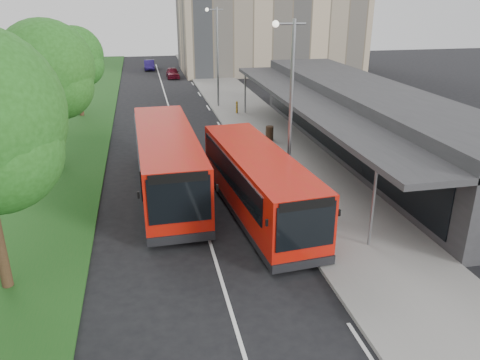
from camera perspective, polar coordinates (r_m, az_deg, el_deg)
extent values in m
plane|color=black|center=(19.74, -4.26, -5.74)|extent=(120.00, 120.00, 0.00)
cube|color=gray|center=(39.32, 0.45, 8.45)|extent=(5.00, 80.00, 0.15)
cube|color=#1B4D18|center=(38.78, -18.82, 7.07)|extent=(5.00, 80.00, 0.10)
cube|color=silver|center=(33.71, -7.78, 5.88)|extent=(0.12, 70.00, 0.01)
cube|color=silver|center=(14.15, 14.79, -19.00)|extent=(0.12, 2.00, 0.01)
cube|color=silver|center=(18.68, 6.77, -7.50)|extent=(0.12, 2.00, 0.01)
cube|color=silver|center=(23.87, 2.28, -0.65)|extent=(0.12, 2.00, 0.01)
cube|color=silver|center=(29.37, -0.55, 3.70)|extent=(0.12, 2.00, 0.01)
cube|color=silver|center=(35.04, -2.49, 6.66)|extent=(0.12, 2.00, 0.01)
cube|color=silver|center=(40.80, -3.90, 8.79)|extent=(0.12, 2.00, 0.01)
cube|color=silver|center=(46.62, -4.97, 10.38)|extent=(0.12, 2.00, 0.01)
cube|color=silver|center=(52.48, -5.82, 11.62)|extent=(0.12, 2.00, 0.01)
cube|color=silver|center=(58.37, -6.49, 12.60)|extent=(0.12, 2.00, 0.01)
cube|color=silver|center=(64.28, -7.05, 13.41)|extent=(0.12, 2.00, 0.01)
cube|color=#2A2A2D|center=(29.47, 15.20, 7.04)|extent=(5.00, 26.00, 4.00)
cube|color=black|center=(28.53, 10.56, 6.13)|extent=(0.06, 24.00, 2.20)
cube|color=#2A2A2D|center=(27.68, 8.31, 9.42)|extent=(2.80, 26.00, 0.25)
cylinder|color=gray|center=(18.09, 15.85, -3.41)|extent=(0.12, 0.12, 3.30)
cylinder|color=gray|center=(38.01, 0.64, 10.42)|extent=(0.12, 0.12, 3.30)
cylinder|color=#312013|center=(27.76, -21.55, 5.31)|extent=(0.36, 0.36, 3.92)
sphere|color=#1D4E14|center=(27.07, -22.60, 12.56)|extent=(4.99, 4.99, 4.99)
sphere|color=#1D4E14|center=(26.71, -21.19, 10.70)|extent=(3.57, 3.57, 3.57)
sphere|color=#1D4E14|center=(27.74, -23.28, 11.33)|extent=(3.92, 3.92, 3.92)
cylinder|color=#312013|center=(39.40, -18.97, 9.74)|extent=(0.36, 0.36, 3.40)
sphere|color=#1D4E14|center=(38.94, -19.53, 14.18)|extent=(4.33, 4.33, 4.33)
sphere|color=#1D4E14|center=(38.57, -18.55, 13.07)|extent=(3.09, 3.09, 3.09)
sphere|color=#1D4E14|center=(39.56, -20.08, 13.42)|extent=(3.40, 3.40, 3.40)
cylinder|color=gray|center=(21.00, 6.19, 8.01)|extent=(0.16, 0.16, 8.00)
cylinder|color=gray|center=(20.39, 6.07, 18.42)|extent=(1.40, 0.10, 0.10)
sphere|color=silver|center=(20.21, 4.37, 18.45)|extent=(0.28, 0.28, 0.28)
cylinder|color=gray|center=(40.21, -2.75, 14.62)|extent=(0.16, 0.16, 8.00)
cylinder|color=gray|center=(39.90, -3.15, 20.04)|extent=(1.40, 0.10, 0.10)
sphere|color=silver|center=(39.81, -4.06, 20.01)|extent=(0.28, 0.28, 0.28)
cube|color=#B30F09|center=(20.17, 2.19, -0.12)|extent=(3.21, 10.09, 2.50)
cube|color=black|center=(20.66, 2.14, -3.27)|extent=(3.23, 10.11, 0.28)
cube|color=black|center=(15.86, 8.05, -5.65)|extent=(2.12, 0.23, 1.65)
cube|color=black|center=(24.54, -1.57, 4.89)|extent=(2.08, 0.23, 1.23)
cube|color=black|center=(19.93, -1.33, 1.00)|extent=(0.78, 8.48, 1.13)
cube|color=black|center=(20.66, 5.11, 1.68)|extent=(0.78, 8.48, 1.13)
cube|color=black|center=(16.57, 7.80, -10.17)|extent=(2.36, 0.28, 0.33)
cube|color=black|center=(15.51, 8.22, -3.02)|extent=(1.98, 0.21, 0.33)
cube|color=black|center=(15.46, 3.29, -5.23)|extent=(0.09, 0.09, 0.24)
cube|color=black|center=(16.48, 11.99, -3.92)|extent=(0.09, 0.09, 0.24)
cylinder|color=black|center=(17.64, 2.45, -7.69)|extent=(0.36, 0.87, 0.85)
cylinder|color=black|center=(18.32, 8.37, -6.73)|extent=(0.36, 0.87, 0.85)
cylinder|color=black|center=(23.21, -2.74, -0.22)|extent=(0.36, 0.87, 0.85)
cylinder|color=black|center=(23.73, 1.91, 0.30)|extent=(0.36, 0.87, 0.85)
cube|color=#B30F09|center=(22.54, -8.88, 2.44)|extent=(2.85, 10.98, 2.76)
cube|color=black|center=(23.02, -8.69, -0.72)|extent=(2.87, 11.00, 0.31)
cube|color=black|center=(17.35, -7.39, -2.46)|extent=(2.34, 0.10, 1.82)
cube|color=black|center=(27.66, -9.91, 6.94)|extent=(2.29, 0.10, 1.35)
cube|color=black|center=(22.64, -12.35, 3.60)|extent=(0.27, 9.36, 1.25)
cube|color=black|center=(22.80, -5.71, 4.13)|extent=(0.27, 9.36, 1.25)
cube|color=black|center=(18.05, -7.14, -7.15)|extent=(2.60, 0.14, 0.36)
cube|color=black|center=(17.00, -7.52, 0.25)|extent=(2.18, 0.09, 0.36)
cube|color=black|center=(17.40, -12.28, -1.79)|extent=(0.08, 0.08, 0.26)
cube|color=black|center=(17.63, -2.80, -0.97)|extent=(0.08, 0.08, 0.26)
cylinder|color=black|center=(19.71, -10.96, -4.62)|extent=(0.33, 0.94, 0.94)
cylinder|color=black|center=(19.87, -4.65, -4.05)|extent=(0.33, 0.94, 0.94)
cylinder|color=black|center=(26.26, -11.76, 2.09)|extent=(0.33, 0.94, 0.94)
cylinder|color=black|center=(26.38, -7.02, 2.48)|extent=(0.33, 0.94, 0.94)
cylinder|color=#332214|center=(30.89, 3.62, 5.73)|extent=(0.61, 0.61, 0.91)
cylinder|color=#F1A90C|center=(38.08, -0.39, 8.86)|extent=(0.17, 0.17, 0.95)
imported|color=#560C1A|center=(56.40, -8.22, 12.82)|extent=(1.42, 3.51, 1.19)
imported|color=navy|center=(63.33, -11.00, 13.61)|extent=(1.31, 3.66, 1.20)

